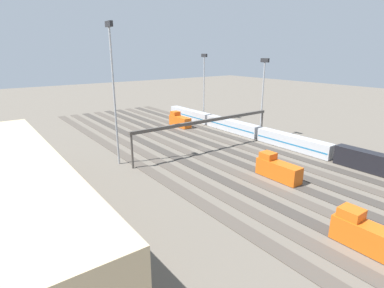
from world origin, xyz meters
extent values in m
plane|color=#60594F|center=(0.00, 0.00, 0.00)|extent=(400.00, 400.00, 0.00)
cube|color=#4C443D|center=(0.00, -20.00, 0.06)|extent=(140.00, 2.80, 0.12)
cube|color=#3D3833|center=(0.00, -15.00, 0.06)|extent=(140.00, 2.80, 0.12)
cube|color=#4C443D|center=(0.00, -10.00, 0.06)|extent=(140.00, 2.80, 0.12)
cube|color=#3D3833|center=(0.00, -5.00, 0.06)|extent=(140.00, 2.80, 0.12)
cube|color=#3D3833|center=(0.00, 0.00, 0.06)|extent=(140.00, 2.80, 0.12)
cube|color=#4C443D|center=(0.00, 5.00, 0.06)|extent=(140.00, 2.80, 0.12)
cube|color=#3D3833|center=(0.00, 10.00, 0.06)|extent=(140.00, 2.80, 0.12)
cube|color=#4C443D|center=(0.00, 15.00, 0.06)|extent=(140.00, 2.80, 0.12)
cube|color=#4C443D|center=(0.00, 20.00, 0.06)|extent=(140.00, 2.80, 0.12)
cube|color=#D85914|center=(-49.26, 10.00, 1.92)|extent=(10.00, 3.00, 3.60)
cube|color=#D85914|center=(-46.26, 10.00, 4.42)|extent=(3.00, 2.70, 1.40)
cube|color=black|center=(-36.93, -20.00, 2.32)|extent=(18.00, 3.00, 4.40)
cube|color=#B7BABF|center=(-15.23, -20.00, 2.02)|extent=(23.00, 3.00, 3.80)
cube|color=#1E6B9E|center=(-15.23, -20.00, 1.81)|extent=(22.40, 3.06, 0.36)
cube|color=#B7BABF|center=(8.97, -20.00, 2.02)|extent=(23.00, 3.00, 3.80)
cube|color=#1E6B9E|center=(8.97, -20.00, 2.05)|extent=(22.40, 3.06, 0.36)
cube|color=#B7BABF|center=(33.17, -20.00, 2.02)|extent=(23.00, 3.00, 3.80)
cube|color=#1E6B9E|center=(33.17, -20.00, 1.84)|extent=(22.40, 3.06, 0.36)
cube|color=#D85914|center=(25.51, -10.00, 1.92)|extent=(10.00, 3.00, 3.60)
cube|color=#D85914|center=(28.51, -10.00, 4.42)|extent=(3.00, 2.70, 1.40)
cube|color=#D85914|center=(-26.11, 0.00, 1.92)|extent=(10.00, 3.00, 3.60)
cube|color=#D85914|center=(-23.11, 0.00, 4.42)|extent=(3.00, 2.70, 1.40)
cylinder|color=#9EA0A5|center=(-1.39, -22.38, 11.50)|extent=(0.44, 0.44, 23.00)
cube|color=#262628|center=(-1.39, -22.38, 23.60)|extent=(2.80, 0.70, 1.20)
cylinder|color=#9EA0A5|center=(2.61, 23.50, 15.53)|extent=(0.44, 0.44, 31.06)
cube|color=#262628|center=(2.61, 23.50, 31.66)|extent=(2.80, 0.70, 1.20)
cylinder|color=#9EA0A5|center=(28.61, -23.38, 12.07)|extent=(0.44, 0.44, 24.14)
cube|color=#262628|center=(28.61, -23.38, 24.74)|extent=(2.80, 0.70, 1.20)
cylinder|color=#4C4742|center=(-2.06, -22.10, 4.00)|extent=(0.50, 0.50, 8.00)
cylinder|color=#4C4742|center=(-2.06, 22.10, 4.00)|extent=(0.50, 0.50, 8.00)
cube|color=#4C4742|center=(-2.06, 0.00, 8.40)|extent=(0.70, 45.00, 0.80)
camera|label=1|loc=(-63.30, 50.29, 25.94)|focal=28.38mm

